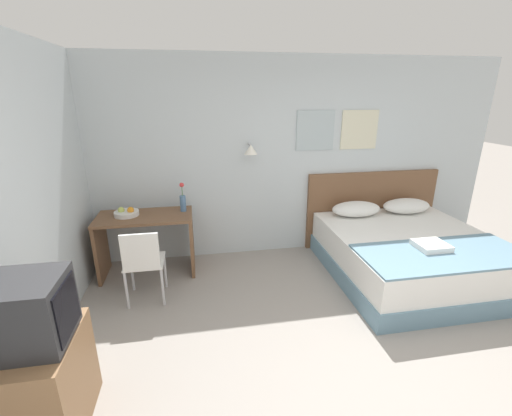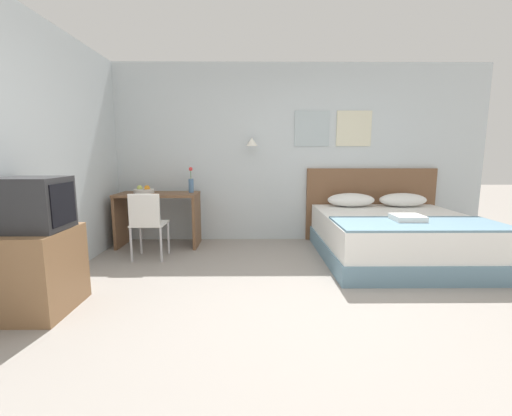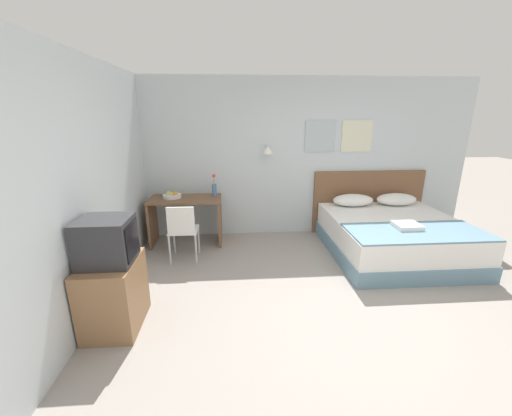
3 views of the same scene
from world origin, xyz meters
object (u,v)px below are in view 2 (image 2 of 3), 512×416
object	(u,v)px
pillow_right	(403,200)
flower_vase	(191,183)
throw_blanket	(419,224)
tv_stand	(41,271)
desk	(158,210)
headboard	(370,204)
bed	(396,237)
fruit_bowl	(144,190)
television	(34,204)
folded_towel_near_foot	(408,218)
desk_chair	(147,220)
pillow_left	(351,200)

from	to	relation	value
pillow_right	flower_vase	xyz separation A→B (m)	(-3.09, 0.01, 0.25)
throw_blanket	tv_stand	world-z (taller)	tv_stand
desk	pillow_right	bearing A→B (deg)	1.15
pillow_right	headboard	bearing A→B (deg)	144.63
bed	headboard	world-z (taller)	headboard
desk	tv_stand	distance (m)	2.15
fruit_bowl	television	distance (m)	2.14
throw_blanket	folded_towel_near_foot	size ratio (longest dim) A/B	5.51
folded_towel_near_foot	desk	xyz separation A→B (m)	(-3.11, 1.09, -0.08)
desk_chair	television	distance (m)	1.55
headboard	fruit_bowl	distance (m)	3.41
headboard	tv_stand	world-z (taller)	headboard
headboard	desk	world-z (taller)	headboard
headboard	throw_blanket	distance (m)	1.57
desk_chair	fruit_bowl	bearing A→B (deg)	109.49
folded_towel_near_foot	desk	size ratio (longest dim) A/B	0.29
desk_chair	desk	bearing A→B (deg)	93.80
pillow_left	flower_vase	xyz separation A→B (m)	(-2.33, 0.01, 0.25)
flower_vase	tv_stand	bearing A→B (deg)	-112.29
tv_stand	pillow_right	bearing A→B (deg)	28.55
throw_blanket	flower_vase	size ratio (longest dim) A/B	4.91
desk_chair	tv_stand	world-z (taller)	desk_chair
headboard	fruit_bowl	world-z (taller)	headboard
pillow_right	fruit_bowl	distance (m)	3.77
pillow_right	tv_stand	size ratio (longest dim) A/B	0.97
folded_towel_near_foot	flower_vase	size ratio (longest dim) A/B	0.89
pillow_right	fruit_bowl	world-z (taller)	fruit_bowl
throw_blanket	pillow_right	bearing A→B (deg)	73.69
throw_blanket	bed	bearing A→B (deg)	90.00
pillow_left	throw_blanket	bearing A→B (deg)	-73.69
bed	desk_chair	distance (m)	3.14
desk_chair	pillow_left	bearing A→B (deg)	15.23
pillow_right	throw_blanket	bearing A→B (deg)	-106.31
pillow_right	television	distance (m)	4.54
throw_blanket	fruit_bowl	bearing A→B (deg)	159.55
headboard	pillow_left	xyz separation A→B (m)	(-0.38, -0.27, 0.11)
bed	folded_towel_near_foot	bearing A→B (deg)	-98.93
throw_blanket	fruit_bowl	size ratio (longest dim) A/B	6.23
throw_blanket	desk	size ratio (longest dim) A/B	1.59
headboard	pillow_left	distance (m)	0.48
desk_chair	flower_vase	size ratio (longest dim) A/B	2.31
fruit_bowl	pillow_left	bearing A→B (deg)	0.76
desk	desk_chair	size ratio (longest dim) A/B	1.34
throw_blanket	desk	bearing A→B (deg)	158.83
fruit_bowl	tv_stand	distance (m)	2.19
flower_vase	television	xyz separation A→B (m)	(-0.89, -2.18, 0.02)
pillow_left	pillow_right	world-z (taller)	same
desk_chair	tv_stand	size ratio (longest dim) A/B	1.21
pillow_right	throw_blanket	xyz separation A→B (m)	(-0.38, -1.30, -0.09)
headboard	flower_vase	distance (m)	2.75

